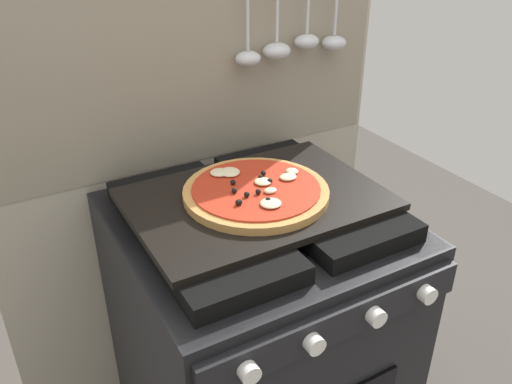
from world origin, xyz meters
The scene contains 4 objects.
kitchen_backsplash centered at (0.00, 0.33, 0.79)m, with size 1.10×0.09×1.55m.
stove centered at (0.00, 0.00, 0.45)m, with size 0.60×0.64×0.90m.
baking_tray centered at (0.00, 0.00, 0.91)m, with size 0.54×0.38×0.02m, color black.
pizza_left centered at (0.00, 0.00, 0.93)m, with size 0.32×0.32×0.03m.
Camera 1 is at (-0.50, -0.87, 1.48)m, focal length 37.30 mm.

